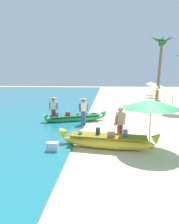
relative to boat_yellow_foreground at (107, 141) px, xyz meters
The scene contains 15 objects.
ground_plane 2.01m from the boat_yellow_foreground, 43.16° to the left, with size 80.00×80.00×0.00m, color beige.
boat_yellow_foreground is the anchor object (origin of this frame).
boat_green_midground 5.07m from the boat_yellow_foreground, 113.80° to the left, with size 3.98×2.05×0.73m.
person_vendor_hatted 4.13m from the boat_yellow_foreground, 110.43° to the left, with size 0.58×0.44×1.71m.
person_tourist_customer 1.11m from the boat_yellow_foreground, 53.86° to the left, with size 0.57×0.46×1.62m.
person_vendor_assistant 5.74m from the boat_yellow_foreground, 126.92° to the left, with size 0.57×0.44×1.67m.
patio_umbrella_large 2.33m from the boat_yellow_foreground, ahead, with size 2.37×2.37×2.03m.
parasol_row_0 9.60m from the boat_yellow_foreground, 58.25° to the left, with size 1.60×1.60×1.91m.
parasol_row_1 12.28m from the boat_yellow_foreground, 64.74° to the left, with size 1.60×1.60×1.91m.
parasol_row_2 15.03m from the boat_yellow_foreground, 68.92° to the left, with size 1.60×1.60×1.91m.
parasol_row_3 17.74m from the boat_yellow_foreground, 71.32° to the left, with size 1.60×1.60×1.91m.
parasol_row_4 20.18m from the boat_yellow_foreground, 73.15° to the left, with size 1.60×1.60×1.91m.
parasol_row_5 23.06m from the boat_yellow_foreground, 74.36° to the left, with size 1.60×1.60×1.91m.
palm_tree_tall_inland 16.73m from the boat_yellow_foreground, 69.38° to the left, with size 2.84×2.50×6.95m.
cooler_box 2.23m from the boat_yellow_foreground, 162.86° to the right, with size 0.45×0.29×0.42m, color silver.
Camera 1 is at (-1.51, -9.53, 3.05)m, focal length 33.16 mm.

